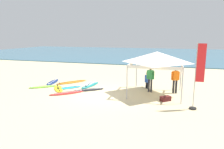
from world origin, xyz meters
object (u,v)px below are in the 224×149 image
at_px(surfboard_red, 67,93).
at_px(person_orange, 175,78).
at_px(surfboard_orange, 72,82).
at_px(banner_flag, 197,79).
at_px(surfboard_black, 89,90).
at_px(canopy_tent, 157,57).
at_px(surfboard_white, 89,84).
at_px(surfboard_yellow, 58,88).
at_px(person_blue, 147,79).
at_px(surfboard_cyan, 68,88).
at_px(person_green, 150,77).
at_px(surfboard_navy, 53,82).
at_px(surfboard_teal, 90,85).
at_px(gear_bag_near_tent, 165,99).
at_px(surfboard_lime, 43,87).

bearing_deg(surfboard_red, person_orange, 17.57).
height_order(surfboard_orange, banner_flag, banner_flag).
bearing_deg(surfboard_black, surfboard_red, -131.79).
relative_size(canopy_tent, banner_flag, 0.94).
height_order(surfboard_white, surfboard_yellow, same).
bearing_deg(person_blue, surfboard_cyan, -163.35).
relative_size(surfboard_cyan, surfboard_orange, 0.70).
xyz_separation_m(person_green, person_orange, (1.59, 0.15, 0.00)).
distance_m(surfboard_navy, surfboard_orange, 1.53).
distance_m(surfboard_red, banner_flag, 7.93).
relative_size(surfboard_white, surfboard_black, 1.08).
xyz_separation_m(canopy_tent, surfboard_teal, (-4.94, 0.86, -2.35)).
distance_m(surfboard_black, person_green, 4.30).
height_order(surfboard_yellow, gear_bag_near_tent, gear_bag_near_tent).
distance_m(surfboard_orange, gear_bag_near_tent, 7.93).
bearing_deg(surfboard_white, person_blue, 2.36).
height_order(person_orange, gear_bag_near_tent, person_orange).
relative_size(surfboard_lime, banner_flag, 0.56).
xyz_separation_m(surfboard_cyan, surfboard_navy, (-2.11, 1.27, -0.00)).
bearing_deg(surfboard_red, person_green, 21.05).
height_order(surfboard_yellow, person_blue, person_blue).
distance_m(banner_flag, gear_bag_near_tent, 2.30).
xyz_separation_m(surfboard_lime, gear_bag_near_tent, (8.74, -0.69, 0.10)).
height_order(surfboard_white, banner_flag, banner_flag).
xyz_separation_m(surfboard_black, person_green, (4.11, 0.83, 0.95)).
distance_m(surfboard_lime, surfboard_yellow, 1.37).
xyz_separation_m(surfboard_cyan, surfboard_orange, (-0.65, 1.72, -0.00)).
xyz_separation_m(surfboard_lime, surfboard_red, (2.52, -0.97, -0.00)).
xyz_separation_m(surfboard_teal, person_blue, (4.24, 0.41, 0.62)).
height_order(surfboard_black, surfboard_orange, same).
xyz_separation_m(person_orange, person_blue, (-1.88, 0.70, -0.33)).
height_order(surfboard_black, surfboard_navy, same).
distance_m(canopy_tent, surfboard_teal, 5.54).
distance_m(surfboard_orange, surfboard_yellow, 2.12).
height_order(surfboard_black, person_blue, person_blue).
distance_m(person_green, banner_flag, 3.77).
xyz_separation_m(surfboard_white, banner_flag, (7.33, -3.33, 1.54)).
bearing_deg(person_blue, person_green, -70.87).
bearing_deg(gear_bag_near_tent, surfboard_red, -177.42).
xyz_separation_m(surfboard_red, surfboard_yellow, (-1.15, 0.81, 0.00)).
height_order(person_green, person_orange, same).
relative_size(surfboard_lime, person_blue, 1.59).
relative_size(canopy_tent, surfboard_white, 1.43).
bearing_deg(person_blue, surfboard_black, -156.19).
bearing_deg(surfboard_cyan, person_blue, 16.65).
distance_m(surfboard_cyan, person_blue, 5.71).
relative_size(surfboard_lime, person_green, 1.12).
xyz_separation_m(surfboard_lime, surfboard_navy, (-0.20, 1.51, -0.00)).
relative_size(surfboard_orange, surfboard_red, 1.18).
height_order(surfboard_black, surfboard_teal, same).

